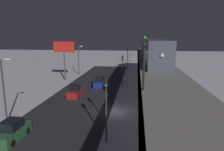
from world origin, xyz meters
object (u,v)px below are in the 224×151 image
(sedan_blue, at_px, (100,83))
(commercial_billboard, at_px, (64,51))
(traffic_light_near, at_px, (106,100))
(traffic_light_mid, at_px, (122,67))
(rail_signal, at_px, (144,53))
(traffic_light_distant, at_px, (130,52))
(sedan_red, at_px, (75,92))
(traffic_light_far, at_px, (127,57))
(sedan_green, at_px, (12,132))
(subway_train, at_px, (151,47))

(sedan_blue, distance_m, commercial_billboard, 11.70)
(traffic_light_near, bearing_deg, traffic_light_mid, -90.00)
(rail_signal, height_order, traffic_light_distant, rail_signal)
(sedan_red, bearing_deg, traffic_light_distant, -98.86)
(traffic_light_far, relative_size, traffic_light_distant, 1.00)
(traffic_light_near, height_order, traffic_light_mid, same)
(traffic_light_near, bearing_deg, traffic_light_distant, -90.00)
(sedan_green, relative_size, sedan_red, 1.04)
(traffic_light_distant, bearing_deg, subway_train, 97.77)
(subway_train, bearing_deg, rail_signal, 85.25)
(sedan_red, xyz_separation_m, traffic_light_distant, (-7.50, -48.10, 3.40))
(traffic_light_near, bearing_deg, commercial_billboard, -62.39)
(rail_signal, distance_m, traffic_light_near, 6.51)
(subway_train, distance_m, traffic_light_distant, 40.07)
(sedan_green, distance_m, sedan_red, 14.81)
(sedan_blue, distance_m, traffic_light_mid, 5.85)
(sedan_green, height_order, traffic_light_far, traffic_light_far)
(commercial_billboard, bearing_deg, rail_signal, 120.01)
(traffic_light_distant, bearing_deg, rail_signal, 92.85)
(sedan_green, bearing_deg, sedan_red, -96.98)
(sedan_red, bearing_deg, sedan_blue, -110.64)
(sedan_green, bearing_deg, traffic_light_far, -102.46)
(sedan_blue, relative_size, traffic_light_near, 0.63)
(sedan_blue, bearing_deg, traffic_light_mid, -9.28)
(sedan_red, distance_m, traffic_light_distant, 48.80)
(traffic_light_mid, bearing_deg, rail_signal, 97.75)
(sedan_blue, bearing_deg, rail_signal, -72.13)
(traffic_light_near, xyz_separation_m, traffic_light_far, (0.00, -41.43, 0.00))
(rail_signal, xyz_separation_m, traffic_light_distant, (3.25, -65.31, -4.67))
(rail_signal, height_order, sedan_green, rail_signal)
(rail_signal, distance_m, commercial_billboard, 33.80)
(rail_signal, xyz_separation_m, sedan_blue, (7.95, -24.65, -8.07))
(traffic_light_mid, bearing_deg, sedan_blue, -9.28)
(subway_train, distance_m, traffic_light_far, 19.93)
(subway_train, distance_m, sedan_blue, 12.40)
(commercial_billboard, bearing_deg, traffic_light_far, -131.55)
(traffic_light_far, bearing_deg, traffic_light_mid, 90.00)
(subway_train, height_order, traffic_light_distant, subway_train)
(sedan_red, height_order, commercial_billboard, commercial_billboard)
(sedan_green, bearing_deg, traffic_light_mid, -113.53)
(sedan_green, xyz_separation_m, traffic_light_near, (-9.30, -0.64, 3.41))
(sedan_green, relative_size, traffic_light_far, 0.65)
(rail_signal, distance_m, traffic_light_distant, 65.56)
(traffic_light_near, bearing_deg, sedan_blue, -77.66)
(sedan_green, bearing_deg, subway_train, -122.28)
(traffic_light_distant, bearing_deg, commercial_billboard, 69.31)
(sedan_red, xyz_separation_m, commercial_billboard, (6.13, -12.00, 6.03))
(sedan_green, xyz_separation_m, traffic_light_far, (-9.30, -42.08, 3.41))
(sedan_red, bearing_deg, subway_train, -146.40)
(subway_train, xyz_separation_m, sedan_red, (12.89, 8.56, -7.12))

